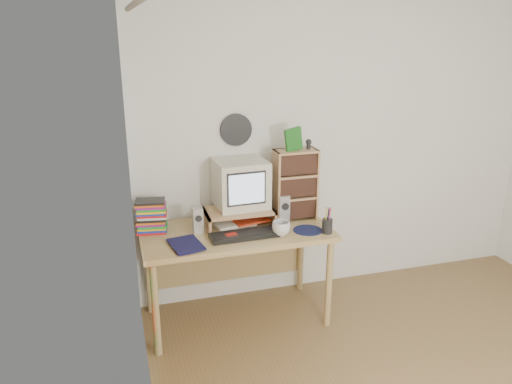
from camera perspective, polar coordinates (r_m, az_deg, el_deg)
back_wall at (r=4.24m, az=10.01°, el=5.36°), size 3.50×0.00×3.50m
left_wall at (r=2.16m, az=-12.22°, el=-7.57°), size 0.00×3.50×3.50m
curtain at (r=2.64m, az=-12.07°, el=-5.03°), size 0.00×2.20×2.20m
wall_disc at (r=3.87m, az=-2.29°, el=7.11°), size 0.25×0.02×0.25m
desk at (r=3.82m, az=-2.54°, el=-5.85°), size 1.40×0.70×0.75m
monitor_riser at (r=3.78m, az=-1.98°, el=-2.38°), size 0.52×0.30×0.12m
crt_monitor at (r=3.77m, az=-1.65°, el=0.86°), size 0.40×0.40×0.36m
speaker_left at (r=3.65m, az=-6.67°, el=-3.24°), size 0.07×0.07×0.19m
speaker_right at (r=3.82m, az=3.14°, el=-1.92°), size 0.09×0.09×0.22m
keyboard at (r=3.58m, az=-1.36°, el=-4.94°), size 0.50×0.18×0.03m
dvd_stack at (r=3.70m, az=-11.86°, el=-2.34°), size 0.23×0.18×0.30m
cd_rack at (r=3.86m, az=4.48°, el=0.84°), size 0.33×0.18×0.55m
mug at (r=3.60m, az=2.88°, el=-4.18°), size 0.16×0.16×0.10m
diary at (r=3.44m, az=-9.62°, el=-6.07°), size 0.27×0.22×0.05m
mousepad at (r=3.72m, az=5.93°, el=-4.37°), size 0.25×0.25×0.00m
pen_cup at (r=3.67m, az=8.15°, el=-3.56°), size 0.08×0.08×0.15m
papers at (r=3.82m, az=-1.99°, el=-3.34°), size 0.35×0.29×0.04m
red_box at (r=3.55m, az=-2.84°, el=-5.12°), size 0.09×0.07×0.04m
game_box at (r=3.74m, az=4.29°, el=6.01°), size 0.14×0.06×0.17m
webcam at (r=3.81m, az=6.03°, el=5.47°), size 0.05×0.05×0.08m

